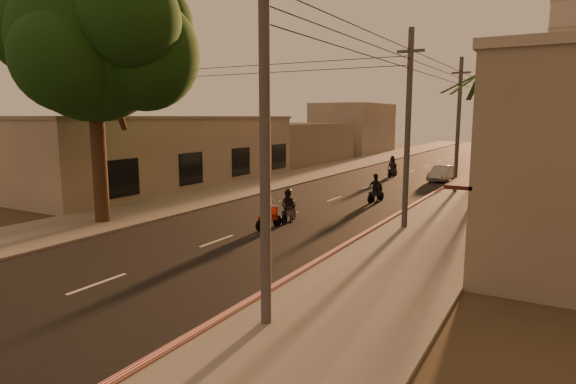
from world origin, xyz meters
The scene contains 16 objects.
ground centered at (0.00, 0.00, 0.00)m, with size 160.00×160.00×0.00m, color #383023.
road centered at (0.00, 20.00, 0.01)m, with size 10.00×140.00×0.02m, color black.
sidewalk_right centered at (7.50, 20.00, 0.06)m, with size 5.00×140.00×0.12m, color slate.
sidewalk_left centered at (-7.50, 20.00, 0.06)m, with size 5.00×140.00×0.12m, color slate.
curb_stripe centered at (5.10, 15.00, 0.10)m, with size 0.20×60.00×0.20m, color red.
left_building centered at (-13.98, 14.00, 2.60)m, with size 8.20×24.20×5.20m.
broadleaf_tree centered at (-6.61, 2.14, 8.48)m, with size 9.60×8.70×12.10m.
palm_tree centered at (8.00, 16.00, 7.15)m, with size 5.00×5.00×8.20m.
utility_poles centered at (6.20, 20.00, 6.54)m, with size 1.20×48.26×9.00m.
filler_left_near centered at (-14.00, 34.00, 2.20)m, with size 8.00×14.00×4.40m, color #A59F95.
filler_left_far centered at (-14.00, 52.00, 3.50)m, with size 8.00×14.00×7.00m, color #A59F95.
scooter_red centered at (0.69, 4.95, 0.76)m, with size 0.77×1.74×1.72m.
scooter_mid_a centered at (0.85, 6.58, 0.78)m, with size 0.96×1.74×1.71m.
scooter_mid_b centered at (2.63, 14.19, 0.80)m, with size 1.13×1.79×1.77m.
scooter_far_a centered at (-0.23, 26.67, 0.84)m, with size 0.94×1.91×1.87m.
parked_car centered at (4.01, 26.28, 0.63)m, with size 1.63×3.89×1.25m, color #96999E.
Camera 1 is at (12.23, -13.55, 5.16)m, focal length 30.00 mm.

